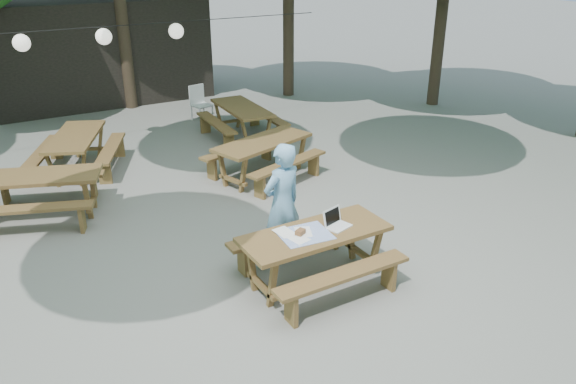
{
  "coord_description": "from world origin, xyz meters",
  "views": [
    {
      "loc": [
        -2.99,
        -6.42,
        4.2
      ],
      "look_at": [
        0.6,
        -0.31,
        1.05
      ],
      "focal_mm": 35.0,
      "sensor_mm": 36.0,
      "label": 1
    }
  ],
  "objects_px": {
    "main_picnic_table": "(315,256)",
    "picnic_table_nw": "(40,195)",
    "plastic_chair": "(202,111)",
    "woman": "(282,204)"
  },
  "relations": [
    {
      "from": "main_picnic_table",
      "to": "picnic_table_nw",
      "type": "xyz_separation_m",
      "value": [
        -2.85,
        3.96,
        0.0
      ]
    },
    {
      "from": "main_picnic_table",
      "to": "woman",
      "type": "bearing_deg",
      "value": 96.5
    },
    {
      "from": "woman",
      "to": "plastic_chair",
      "type": "height_order",
      "value": "woman"
    },
    {
      "from": "main_picnic_table",
      "to": "woman",
      "type": "distance_m",
      "value": 0.87
    },
    {
      "from": "main_picnic_table",
      "to": "picnic_table_nw",
      "type": "relative_size",
      "value": 0.86
    },
    {
      "from": "woman",
      "to": "main_picnic_table",
      "type": "bearing_deg",
      "value": 84.47
    },
    {
      "from": "main_picnic_table",
      "to": "woman",
      "type": "relative_size",
      "value": 1.13
    },
    {
      "from": "picnic_table_nw",
      "to": "plastic_chair",
      "type": "relative_size",
      "value": 2.6
    },
    {
      "from": "picnic_table_nw",
      "to": "plastic_chair",
      "type": "height_order",
      "value": "plastic_chair"
    },
    {
      "from": "main_picnic_table",
      "to": "picnic_table_nw",
      "type": "distance_m",
      "value": 4.88
    }
  ]
}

